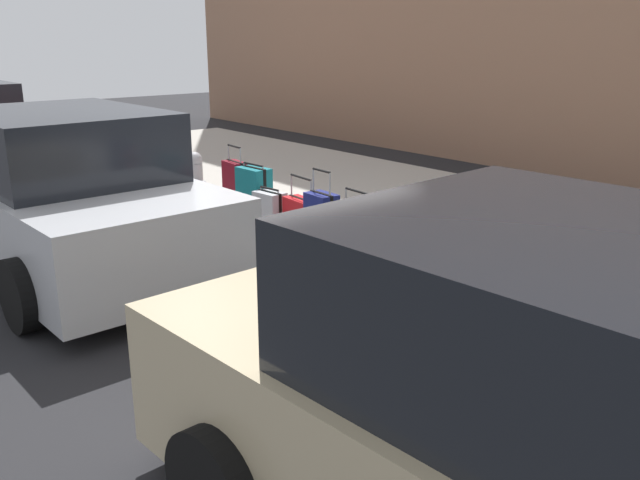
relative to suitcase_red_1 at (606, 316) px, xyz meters
The scene contains 17 objects.
ground_plane 3.64m from the suitcase_red_1, ahead, with size 40.00×40.00×0.00m, color black.
sidewalk_curb 4.06m from the suitcase_red_1, 28.27° to the right, with size 18.00×5.00×0.14m, color #ADA89E.
suitcase_red_1 is the anchor object (origin of this frame).
suitcase_silver_2 0.55m from the suitcase_red_1, 10.10° to the left, with size 0.51×0.21×0.66m.
suitcase_teal_3 1.08m from the suitcase_red_1, ahead, with size 0.45×0.27×0.94m.
suitcase_maroon_4 1.58m from the suitcase_red_1, ahead, with size 0.46×0.28×0.57m.
suitcase_olive_5 2.10m from the suitcase_red_1, ahead, with size 0.47×0.25×0.58m.
suitcase_black_6 2.62m from the suitcase_red_1, ahead, with size 0.46×0.21×0.77m.
suitcase_navy_7 3.09m from the suitcase_red_1, ahead, with size 0.35×0.24×0.92m.
suitcase_red_8 3.55m from the suitcase_red_1, ahead, with size 0.47×0.25×0.76m.
suitcase_silver_9 4.03m from the suitcase_red_1, ahead, with size 0.38×0.27×0.57m.
suitcase_teal_10 4.49m from the suitcase_red_1, ahead, with size 0.44×0.27×0.77m.
suitcase_maroon_11 4.96m from the suitcase_red_1, ahead, with size 0.39×0.22×0.93m.
fire_hydrant 5.83m from the suitcase_red_1, ahead, with size 0.39×0.21×0.73m.
bollard_post 6.32m from the suitcase_red_1, ahead, with size 0.12×0.12×0.85m, color brown.
parked_car_beige_0 2.47m from the suitcase_red_1, 117.27° to the left, with size 4.58×2.24×1.68m.
parked_car_silver_1 5.25m from the suitcase_red_1, 24.46° to the left, with size 4.30×2.16×1.66m.
Camera 1 is at (-5.74, 3.97, 2.38)m, focal length 38.10 mm.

